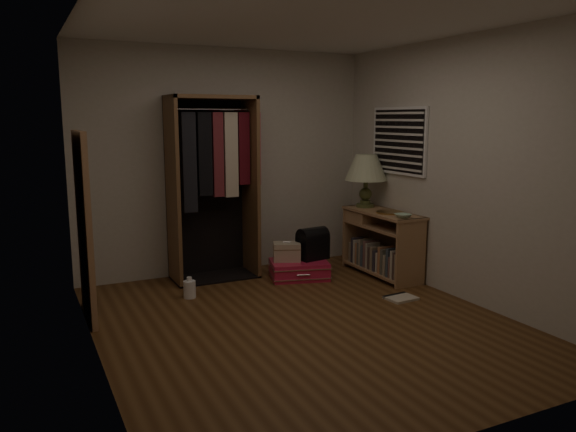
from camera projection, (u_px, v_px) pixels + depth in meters
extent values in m
plane|color=#513117|center=(304.00, 323.00, 5.01)|extent=(4.00, 4.00, 0.00)
cube|color=beige|center=(226.00, 162.00, 6.56)|extent=(3.50, 0.02, 2.60)
cube|color=beige|center=(478.00, 214.00, 3.01)|extent=(3.50, 0.02, 2.60)
cube|color=beige|center=(462.00, 170.00, 5.54)|extent=(0.02, 4.00, 2.60)
cube|color=beige|center=(90.00, 190.00, 4.03)|extent=(0.02, 4.00, 2.60)
cube|color=white|center=(306.00, 19.00, 4.56)|extent=(3.50, 4.00, 0.01)
cube|color=white|center=(399.00, 141.00, 6.37)|extent=(0.03, 0.96, 0.76)
cube|color=black|center=(399.00, 141.00, 6.37)|extent=(0.03, 0.90, 0.70)
cube|color=silver|center=(397.00, 168.00, 6.42)|extent=(0.01, 0.88, 0.02)
cube|color=silver|center=(397.00, 161.00, 6.41)|extent=(0.01, 0.88, 0.02)
cube|color=silver|center=(397.00, 155.00, 6.39)|extent=(0.01, 0.88, 0.02)
cube|color=silver|center=(397.00, 148.00, 6.38)|extent=(0.01, 0.88, 0.02)
cube|color=silver|center=(398.00, 141.00, 6.37)|extent=(0.01, 0.88, 0.02)
cube|color=silver|center=(398.00, 134.00, 6.35)|extent=(0.01, 0.88, 0.02)
cube|color=silver|center=(398.00, 127.00, 6.34)|extent=(0.01, 0.88, 0.02)
cube|color=silver|center=(398.00, 120.00, 6.33)|extent=(0.01, 0.88, 0.02)
cube|color=silver|center=(399.00, 113.00, 6.31)|extent=(0.01, 0.88, 0.02)
cube|color=#9F724C|center=(411.00, 253.00, 6.02)|extent=(0.40, 0.03, 0.75)
cube|color=#9F724C|center=(357.00, 235.00, 6.97)|extent=(0.40, 0.03, 0.75)
cube|color=#9F724C|center=(381.00, 270.00, 6.55)|extent=(0.40, 1.04, 0.03)
cube|color=#9F724C|center=(383.00, 227.00, 6.46)|extent=(0.40, 1.04, 0.03)
cube|color=#9F724C|center=(383.00, 213.00, 6.43)|extent=(0.42, 1.12, 0.03)
cube|color=brown|center=(396.00, 242.00, 6.58)|extent=(0.02, 1.10, 0.75)
cube|color=#9F724C|center=(366.00, 216.00, 6.74)|extent=(0.36, 0.38, 0.13)
cube|color=gray|center=(402.00, 267.00, 6.07)|extent=(0.19, 0.03, 0.29)
cube|color=#4C3833|center=(399.00, 266.00, 6.09)|extent=(0.17, 0.03, 0.30)
cube|color=#B7AD99|center=(398.00, 264.00, 6.13)|extent=(0.20, 0.04, 0.31)
cube|color=brown|center=(397.00, 267.00, 6.17)|extent=(0.22, 0.03, 0.24)
cube|color=#3F4C59|center=(394.00, 262.00, 6.20)|extent=(0.22, 0.04, 0.32)
cube|color=gray|center=(390.00, 265.00, 6.25)|extent=(0.17, 0.04, 0.24)
cube|color=#59594C|center=(388.00, 262.00, 6.29)|extent=(0.19, 0.04, 0.29)
cube|color=#B2724C|center=(386.00, 260.00, 6.34)|extent=(0.20, 0.04, 0.30)
cube|color=beige|center=(383.00, 262.00, 6.38)|extent=(0.19, 0.03, 0.23)
cube|color=#332D38|center=(380.00, 260.00, 6.43)|extent=(0.20, 0.05, 0.24)
cube|color=gray|center=(377.00, 258.00, 6.47)|extent=(0.17, 0.05, 0.27)
cube|color=#4C3833|center=(376.00, 258.00, 6.53)|extent=(0.22, 0.03, 0.26)
cube|color=#B7AD99|center=(373.00, 255.00, 6.55)|extent=(0.19, 0.03, 0.30)
cube|color=brown|center=(372.00, 254.00, 6.60)|extent=(0.22, 0.05, 0.31)
cube|color=#3F4C59|center=(367.00, 256.00, 6.64)|extent=(0.17, 0.05, 0.25)
cube|color=gray|center=(366.00, 252.00, 6.69)|extent=(0.21, 0.03, 0.32)
cube|color=#59594C|center=(365.00, 253.00, 6.73)|extent=(0.22, 0.03, 0.26)
cube|color=#B2724C|center=(361.00, 253.00, 6.75)|extent=(0.15, 0.03, 0.26)
cube|color=beige|center=(360.00, 251.00, 6.79)|extent=(0.19, 0.03, 0.29)
cube|color=#332D38|center=(357.00, 250.00, 6.82)|extent=(0.15, 0.04, 0.31)
cube|color=gray|center=(356.00, 251.00, 6.88)|extent=(0.19, 0.04, 0.24)
cube|color=brown|center=(173.00, 191.00, 6.07)|extent=(0.04, 0.50, 2.05)
cube|color=brown|center=(251.00, 187.00, 6.46)|extent=(0.04, 0.50, 2.05)
cube|color=brown|center=(211.00, 97.00, 6.09)|extent=(0.95, 0.50, 0.04)
cube|color=black|center=(206.00, 187.00, 6.47)|extent=(0.95, 0.02, 2.05)
cube|color=black|center=(215.00, 277.00, 6.44)|extent=(0.95, 0.50, 0.02)
cylinder|color=silver|center=(211.00, 109.00, 6.11)|extent=(0.87, 0.02, 0.02)
cube|color=black|center=(188.00, 163.00, 6.07)|extent=(0.15, 0.14, 1.08)
cube|color=black|center=(203.00, 154.00, 6.13)|extent=(0.15, 0.16, 0.90)
cube|color=maroon|center=(217.00, 155.00, 6.20)|extent=(0.12, 0.14, 0.93)
cube|color=beige|center=(230.00, 155.00, 6.27)|extent=(0.15, 0.13, 0.94)
cube|color=#590F19|center=(243.00, 149.00, 6.33)|extent=(0.13, 0.11, 0.81)
cube|color=#BF4C72|center=(254.00, 149.00, 6.39)|extent=(0.11, 0.13, 0.82)
cube|color=#A97852|center=(84.00, 227.00, 5.01)|extent=(0.05, 0.80, 1.70)
cube|color=white|center=(88.00, 226.00, 5.02)|extent=(0.01, 0.68, 1.58)
cube|color=#C8183E|center=(299.00, 269.00, 6.41)|extent=(0.74, 0.61, 0.20)
cube|color=silver|center=(299.00, 274.00, 6.41)|extent=(0.76, 0.63, 0.01)
cube|color=silver|center=(299.00, 265.00, 6.40)|extent=(0.76, 0.63, 0.01)
cylinder|color=silver|center=(303.00, 275.00, 6.18)|extent=(0.15, 0.06, 0.02)
cube|color=tan|center=(287.00, 252.00, 6.39)|extent=(0.36, 0.31, 0.21)
cube|color=brown|center=(287.00, 248.00, 6.38)|extent=(0.37, 0.32, 0.01)
cylinder|color=silver|center=(287.00, 242.00, 6.37)|extent=(0.09, 0.05, 0.01)
cube|color=black|center=(313.00, 248.00, 6.46)|extent=(0.37, 0.27, 0.26)
cylinder|color=black|center=(313.00, 237.00, 6.44)|extent=(0.37, 0.27, 0.22)
cylinder|color=#434C25|center=(365.00, 205.00, 6.75)|extent=(0.27, 0.27, 0.04)
cylinder|color=#434C25|center=(365.00, 202.00, 6.75)|extent=(0.16, 0.16, 0.04)
sphere|color=#434C25|center=(365.00, 194.00, 6.73)|extent=(0.19, 0.19, 0.15)
cylinder|color=#434C25|center=(366.00, 184.00, 6.71)|extent=(0.07, 0.07, 0.09)
cone|color=beige|center=(366.00, 167.00, 6.67)|extent=(0.64, 0.64, 0.31)
cone|color=beige|center=(366.00, 167.00, 6.67)|extent=(0.57, 0.57, 0.29)
cylinder|color=#A77E40|center=(389.00, 212.00, 6.32)|extent=(0.34, 0.34, 0.02)
imported|color=#A9CBAF|center=(403.00, 216.00, 6.02)|extent=(0.19, 0.19, 0.04)
cylinder|color=white|center=(190.00, 289.00, 5.70)|extent=(0.16, 0.16, 0.18)
cylinder|color=white|center=(189.00, 279.00, 5.69)|extent=(0.07, 0.07, 0.04)
cube|color=beige|center=(401.00, 298.00, 5.67)|extent=(0.31, 0.26, 0.02)
cube|color=black|center=(394.00, 295.00, 5.75)|extent=(0.30, 0.06, 0.03)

